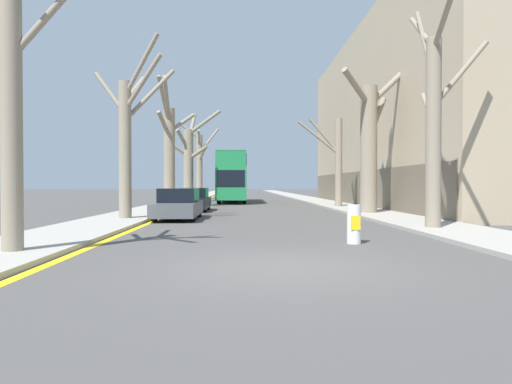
{
  "coord_description": "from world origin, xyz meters",
  "views": [
    {
      "loc": [
        -0.77,
        -8.5,
        1.55
      ],
      "look_at": [
        0.29,
        26.25,
        0.99
      ],
      "focal_mm": 32.0,
      "sensor_mm": 36.0,
      "label": 1
    }
  ],
  "objects_px": {
    "street_tree_left_1": "(128,136)",
    "street_tree_right_1": "(370,142)",
    "street_tree_left_2": "(169,148)",
    "street_tree_left_3": "(189,160)",
    "parked_car_1": "(194,200)",
    "double_decker_bus": "(232,175)",
    "street_tree_left_0": "(10,75)",
    "street_tree_right_2": "(337,159)",
    "street_tree_right_0": "(434,116)",
    "parked_car_0": "(178,205)",
    "traffic_bollard": "(354,224)",
    "street_tree_left_4": "(200,163)"
  },
  "relations": [
    {
      "from": "street_tree_left_0",
      "to": "street_tree_left_1",
      "type": "relative_size",
      "value": 1.04
    },
    {
      "from": "street_tree_left_4",
      "to": "street_tree_right_2",
      "type": "height_order",
      "value": "street_tree_left_4"
    },
    {
      "from": "street_tree_left_1",
      "to": "street_tree_left_3",
      "type": "relative_size",
      "value": 0.94
    },
    {
      "from": "street_tree_left_0",
      "to": "street_tree_right_2",
      "type": "xyz_separation_m",
      "value": [
        11.32,
        20.36,
        -0.66
      ]
    },
    {
      "from": "street_tree_left_0",
      "to": "parked_car_0",
      "type": "distance_m",
      "value": 11.33
    },
    {
      "from": "street_tree_left_2",
      "to": "parked_car_0",
      "type": "xyz_separation_m",
      "value": [
        2.04,
        -10.28,
        -3.39
      ]
    },
    {
      "from": "street_tree_left_1",
      "to": "street_tree_left_2",
      "type": "xyz_separation_m",
      "value": [
        0.02,
        11.03,
        0.38
      ]
    },
    {
      "from": "street_tree_left_2",
      "to": "street_tree_right_2",
      "type": "distance_m",
      "value": 11.28
    },
    {
      "from": "street_tree_left_2",
      "to": "street_tree_left_3",
      "type": "relative_size",
      "value": 1.04
    },
    {
      "from": "street_tree_left_1",
      "to": "street_tree_left_3",
      "type": "distance_m",
      "value": 21.85
    },
    {
      "from": "parked_car_1",
      "to": "double_decker_bus",
      "type": "bearing_deg",
      "value": 81.37
    },
    {
      "from": "street_tree_left_2",
      "to": "street_tree_left_3",
      "type": "bearing_deg",
      "value": 89.53
    },
    {
      "from": "street_tree_left_0",
      "to": "street_tree_right_2",
      "type": "bearing_deg",
      "value": 60.94
    },
    {
      "from": "street_tree_right_0",
      "to": "traffic_bollard",
      "type": "relative_size",
      "value": 7.74
    },
    {
      "from": "street_tree_right_1",
      "to": "traffic_bollard",
      "type": "bearing_deg",
      "value": -107.61
    },
    {
      "from": "double_decker_bus",
      "to": "street_tree_left_1",
      "type": "bearing_deg",
      "value": -101.26
    },
    {
      "from": "street_tree_right_2",
      "to": "parked_car_1",
      "type": "bearing_deg",
      "value": -160.56
    },
    {
      "from": "street_tree_right_2",
      "to": "parked_car_0",
      "type": "bearing_deg",
      "value": -133.42
    },
    {
      "from": "street_tree_right_2",
      "to": "parked_car_0",
      "type": "distance_m",
      "value": 13.63
    },
    {
      "from": "street_tree_left_4",
      "to": "traffic_bollard",
      "type": "xyz_separation_m",
      "value": [
        7.7,
        -39.41,
        -3.51
      ]
    },
    {
      "from": "street_tree_right_1",
      "to": "parked_car_1",
      "type": "height_order",
      "value": "street_tree_right_1"
    },
    {
      "from": "street_tree_left_0",
      "to": "street_tree_left_1",
      "type": "distance_m",
      "value": 9.9
    },
    {
      "from": "street_tree_left_2",
      "to": "double_decker_bus",
      "type": "height_order",
      "value": "street_tree_left_2"
    },
    {
      "from": "street_tree_left_2",
      "to": "street_tree_right_1",
      "type": "height_order",
      "value": "street_tree_left_2"
    },
    {
      "from": "street_tree_left_4",
      "to": "street_tree_left_3",
      "type": "bearing_deg",
      "value": -90.36
    },
    {
      "from": "double_decker_bus",
      "to": "street_tree_left_4",
      "type": "bearing_deg",
      "value": 109.56
    },
    {
      "from": "parked_car_0",
      "to": "street_tree_left_2",
      "type": "bearing_deg",
      "value": 101.24
    },
    {
      "from": "street_tree_left_0",
      "to": "traffic_bollard",
      "type": "distance_m",
      "value": 8.83
    },
    {
      "from": "street_tree_left_1",
      "to": "street_tree_right_2",
      "type": "distance_m",
      "value": 15.38
    },
    {
      "from": "street_tree_right_2",
      "to": "parked_car_1",
      "type": "xyz_separation_m",
      "value": [
        -9.2,
        -3.25,
        -2.61
      ]
    },
    {
      "from": "traffic_bollard",
      "to": "street_tree_left_3",
      "type": "bearing_deg",
      "value": 104.58
    },
    {
      "from": "street_tree_left_1",
      "to": "street_tree_right_1",
      "type": "relative_size",
      "value": 0.97
    },
    {
      "from": "street_tree_left_1",
      "to": "street_tree_right_2",
      "type": "xyz_separation_m",
      "value": [
        11.26,
        10.47,
        -0.41
      ]
    },
    {
      "from": "traffic_bollard",
      "to": "street_tree_right_2",
      "type": "bearing_deg",
      "value": 79.59
    },
    {
      "from": "parked_car_0",
      "to": "street_tree_left_3",
      "type": "bearing_deg",
      "value": 95.3
    },
    {
      "from": "street_tree_right_1",
      "to": "parked_car_0",
      "type": "distance_m",
      "value": 10.4
    },
    {
      "from": "double_decker_bus",
      "to": "parked_car_1",
      "type": "bearing_deg",
      "value": -98.63
    },
    {
      "from": "street_tree_right_0",
      "to": "street_tree_left_1",
      "type": "bearing_deg",
      "value": 157.86
    },
    {
      "from": "parked_car_1",
      "to": "traffic_bollard",
      "type": "height_order",
      "value": "parked_car_1"
    },
    {
      "from": "street_tree_right_1",
      "to": "parked_car_1",
      "type": "bearing_deg",
      "value": 159.22
    },
    {
      "from": "street_tree_left_2",
      "to": "street_tree_left_4",
      "type": "height_order",
      "value": "street_tree_left_2"
    },
    {
      "from": "street_tree_left_0",
      "to": "double_decker_bus",
      "type": "bearing_deg",
      "value": 82.26
    },
    {
      "from": "street_tree_left_2",
      "to": "street_tree_left_3",
      "type": "height_order",
      "value": "street_tree_left_2"
    },
    {
      "from": "traffic_bollard",
      "to": "street_tree_right_0",
      "type": "bearing_deg",
      "value": 43.25
    },
    {
      "from": "parked_car_1",
      "to": "street_tree_right_0",
      "type": "bearing_deg",
      "value": -51.76
    },
    {
      "from": "street_tree_left_3",
      "to": "street_tree_right_2",
      "type": "height_order",
      "value": "street_tree_left_3"
    },
    {
      "from": "street_tree_left_4",
      "to": "street_tree_left_1",
      "type": "bearing_deg",
      "value": -90.31
    },
    {
      "from": "street_tree_right_0",
      "to": "street_tree_right_1",
      "type": "bearing_deg",
      "value": 89.07
    },
    {
      "from": "street_tree_left_0",
      "to": "traffic_bollard",
      "type": "bearing_deg",
      "value": 13.54
    },
    {
      "from": "street_tree_left_1",
      "to": "parked_car_1",
      "type": "xyz_separation_m",
      "value": [
        2.06,
        7.22,
        -3.02
      ]
    }
  ]
}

